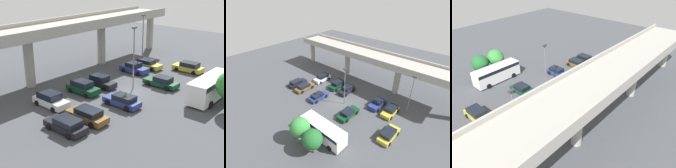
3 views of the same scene
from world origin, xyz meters
The scene contains 15 objects.
ground_plane centered at (0.00, 0.00, 0.00)m, with size 92.83×92.83×0.00m, color #424449.
highway_overpass centered at (0.00, 11.72, 6.67)m, with size 44.66×6.42×8.24m.
parked_car_0 centered at (-12.60, -1.52, 0.70)m, with size 2.16×4.68×1.45m.
parked_car_1 centered at (-9.63, -1.55, 0.70)m, with size 2.12×4.89×1.43m.
parked_car_2 centered at (-4.25, -2.00, 0.70)m, with size 2.07×4.62×1.44m.
parked_car_3 centered at (-1.17, 4.30, 0.77)m, with size 1.98×4.41×1.64m.
parked_car_4 centered at (4.27, -2.02, 0.69)m, with size 2.16×4.85×1.48m.
parked_car_5 centered at (6.85, 4.56, 0.72)m, with size 2.21×4.50×1.57m.
parked_car_6 centered at (9.99, 4.18, 0.72)m, with size 2.22×4.45×1.46m.
parked_car_7 centered at (12.71, -1.69, 0.74)m, with size 2.20×4.73×1.55m.
parked_car_8 centered at (-9.70, 4.46, 0.80)m, with size 2.16×4.74×1.70m.
parked_car_9 centered at (-4.39, 4.50, 0.81)m, with size 2.10×4.59×1.69m.
shuttle_bus centered at (4.53, -8.88, 1.70)m, with size 8.52×2.79×2.86m.
lamp_post_near_aisle centered at (1.19, 0.52, 4.86)m, with size 0.70×0.35×8.33m.
lamp_post_mid_lot centered at (12.21, 6.82, 4.75)m, with size 0.70×0.35×8.11m.
Camera 1 is at (-30.59, -22.82, 15.23)m, focal length 50.00 mm.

